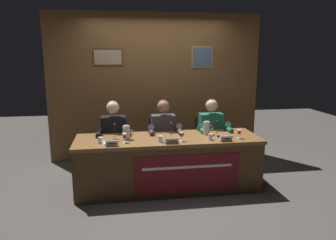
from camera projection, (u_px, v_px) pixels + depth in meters
ground_plane at (168, 187)px, 4.66m from camera, size 12.00×12.00×0.00m
wall_back_panelled at (156, 87)px, 5.79m from camera, size 3.78×0.14×2.60m
conference_table at (169, 156)px, 4.46m from camera, size 2.58×0.83×0.74m
chair_left at (114, 149)px, 5.04m from camera, size 0.44×0.45×0.88m
panelist_left at (114, 135)px, 4.79m from camera, size 0.51×0.48×1.21m
nameplate_left at (112, 143)px, 4.08m from camera, size 0.16×0.06×0.08m
juice_glass_left at (125, 136)px, 4.24m from camera, size 0.06×0.06×0.12m
water_cup_left at (100, 141)px, 4.20m from camera, size 0.06×0.06×0.08m
microphone_left at (115, 135)px, 4.37m from camera, size 0.06×0.17×0.22m
chair_center at (162, 147)px, 5.15m from camera, size 0.44×0.45×0.88m
panelist_center at (164, 133)px, 4.90m from camera, size 0.51×0.48×1.21m
nameplate_center at (172, 141)px, 4.20m from camera, size 0.18×0.06×0.08m
juice_glass_center at (181, 135)px, 4.30m from camera, size 0.06×0.06×0.12m
water_cup_center at (161, 139)px, 4.26m from camera, size 0.06×0.06×0.08m
microphone_center at (172, 134)px, 4.42m from camera, size 0.06×0.17×0.22m
chair_right at (208, 145)px, 5.27m from camera, size 0.44×0.45×0.88m
panelist_right at (212, 132)px, 5.02m from camera, size 0.51×0.48×1.21m
nameplate_right at (226, 138)px, 4.31m from camera, size 0.17×0.06×0.08m
juice_glass_right at (239, 132)px, 4.44m from camera, size 0.06×0.06×0.12m
water_cup_right at (210, 137)px, 4.37m from camera, size 0.06×0.06×0.08m
microphone_right at (218, 131)px, 4.56m from camera, size 0.06×0.17×0.22m
water_pitcher_left_side at (126, 133)px, 4.40m from camera, size 0.15×0.10×0.21m
water_pitcher_right_side at (207, 128)px, 4.66m from camera, size 0.15×0.10×0.21m
document_stack_left at (109, 143)px, 4.22m from camera, size 0.24×0.19×0.01m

